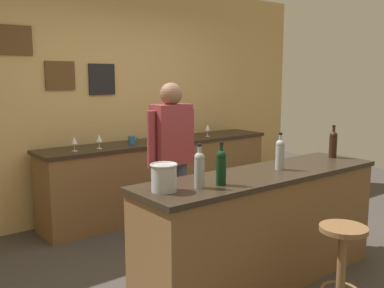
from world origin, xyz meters
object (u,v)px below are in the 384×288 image
wine_glass_c (208,128)px  coffee_mug (132,140)px  wine_bottle_d (333,143)px  wine_bottle_a (199,168)px  wine_bottle_c (280,153)px  wine_bottle_b (221,166)px  wine_glass_a (74,141)px  bar_stool (342,257)px  ice_bucket (164,177)px  wine_glass_b (99,139)px  bartender (171,156)px

wine_glass_c → coffee_mug: wine_glass_c is taller
wine_bottle_d → wine_glass_c: size_ratio=1.97×
wine_bottle_a → wine_glass_c: (1.78, 2.04, -0.05)m
wine_bottle_c → wine_bottle_b: bearing=-173.4°
wine_bottle_b → coffee_mug: bearing=76.4°
wine_glass_a → wine_bottle_a: bearing=-88.9°
bar_stool → coffee_mug: size_ratio=5.44×
wine_bottle_a → wine_bottle_c: size_ratio=1.00×
wine_glass_c → wine_bottle_a: bearing=-131.2°
ice_bucket → wine_glass_c: bearing=44.1°
wine_bottle_b → wine_glass_a: bearing=95.8°
wine_bottle_b → wine_glass_b: bearing=88.1°
ice_bucket → wine_glass_b: size_ratio=1.21×
wine_bottle_b → wine_bottle_d: bearing=4.8°
wine_bottle_a → wine_bottle_b: size_ratio=1.00×
bartender → bar_stool: 1.79m
bartender → wine_bottle_d: bearing=-38.3°
wine_bottle_b → coffee_mug: wine_bottle_b is taller
bar_stool → wine_glass_b: bearing=99.7°
bar_stool → wine_bottle_c: 0.96m
wine_bottle_a → bartender: bearing=64.3°
wine_bottle_d → wine_bottle_c: bearing=-176.7°
wine_glass_a → wine_glass_c: 1.82m
wine_bottle_b → wine_glass_c: wine_bottle_b is taller
bar_stool → wine_bottle_c: bearing=75.7°
wine_bottle_c → wine_glass_c: (0.90, 1.99, -0.05)m
ice_bucket → wine_glass_c: 2.82m
coffee_mug → wine_bottle_d: bearing=-63.1°
ice_bucket → wine_glass_b: ice_bucket is taller
wine_bottle_a → coffee_mug: (0.68, 2.08, -0.11)m
wine_bottle_b → wine_bottle_c: 0.72m
wine_bottle_c → ice_bucket: (-1.13, 0.02, -0.04)m
coffee_mug → wine_glass_c: bearing=-2.2°
ice_bucket → wine_glass_b: (0.48, 1.95, -0.01)m
wine_bottle_a → wine_glass_a: (-0.04, 2.03, -0.05)m
bar_stool → wine_bottle_d: (0.99, 0.78, 0.60)m
wine_glass_b → coffee_mug: wine_glass_b is taller
wine_bottle_a → ice_bucket: 0.26m
wine_bottle_a → wine_glass_c: 2.71m
wine_glass_b → coffee_mug: (0.44, 0.06, -0.06)m
wine_bottle_c → wine_glass_c: 2.18m
wine_bottle_a → wine_bottle_d: 1.69m
wine_glass_b → wine_glass_c: 1.54m
wine_bottle_d → ice_bucket: bearing=-179.3°
bar_stool → ice_bucket: 1.33m
ice_bucket → wine_glass_b: bearing=76.1°
bartender → ice_bucket: size_ratio=8.61×
ice_bucket → wine_glass_a: ice_bucket is taller
wine_bottle_b → wine_glass_b: wine_bottle_b is taller
wine_bottle_d → wine_glass_a: bearing=131.8°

